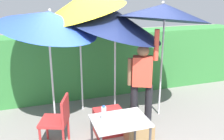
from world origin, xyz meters
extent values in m
plane|color=gray|center=(0.00, 0.00, 0.00)|extent=(24.00, 24.00, 0.00)
cube|color=#38843D|center=(0.00, 1.90, 0.77)|extent=(8.00, 0.70, 1.54)
cylinder|color=silver|center=(-1.09, 0.58, 0.94)|extent=(0.04, 0.04, 1.88)
cone|color=blue|center=(-1.06, 0.60, 2.03)|extent=(1.82, 1.78, 0.84)
sphere|color=silver|center=(-1.03, 0.62, 2.20)|extent=(0.05, 0.05, 0.05)
cylinder|color=silver|center=(1.06, 0.32, 0.99)|extent=(0.04, 0.04, 1.98)
cone|color=#19234C|center=(1.04, 0.34, 2.14)|extent=(1.81, 1.78, 0.68)
sphere|color=silver|center=(1.03, 0.36, 2.31)|extent=(0.05, 0.05, 0.05)
cylinder|color=silver|center=(0.18, 0.65, 0.90)|extent=(0.04, 0.04, 1.81)
cone|color=#19234C|center=(0.20, 0.69, 1.97)|extent=(2.04, 1.98, 1.05)
sphere|color=silver|center=(0.23, 0.73, 2.16)|extent=(0.05, 0.05, 0.05)
cylinder|color=silver|center=(-0.43, 1.06, 1.04)|extent=(0.04, 0.04, 2.08)
cone|color=yellow|center=(-0.43, 1.02, 2.24)|extent=(1.84, 1.82, 0.80)
cylinder|color=black|center=(0.64, -0.01, 0.41)|extent=(0.14, 0.14, 0.82)
cylinder|color=black|center=(0.39, 0.12, 0.41)|extent=(0.14, 0.14, 0.82)
cube|color=#E04C38|center=(0.51, 0.06, 1.10)|extent=(0.42, 0.35, 0.56)
sphere|color=#8C6647|center=(0.51, 0.06, 1.49)|extent=(0.22, 0.22, 0.22)
cylinder|color=#E04C38|center=(0.72, -0.04, 1.60)|extent=(0.12, 0.12, 0.56)
cylinder|color=#8C6647|center=(0.31, 0.15, 1.08)|extent=(0.12, 0.12, 0.52)
cylinder|color=#B72D2D|center=(-1.27, 0.09, 0.22)|extent=(0.04, 0.04, 0.44)
cylinder|color=#B72D2D|center=(-1.41, -0.26, 0.22)|extent=(0.04, 0.04, 0.44)
cylinder|color=#B72D2D|center=(-0.92, -0.04, 0.22)|extent=(0.04, 0.04, 0.44)
cube|color=#B72D2D|center=(-1.16, -0.15, 0.47)|extent=(0.57, 0.57, 0.05)
cube|color=#B72D2D|center=(-0.98, -0.22, 0.69)|extent=(0.19, 0.43, 0.40)
cube|color=red|center=(-0.18, -0.05, 0.23)|extent=(0.51, 0.39, 0.46)
cube|color=#9E7A4C|center=(0.26, -0.44, 0.15)|extent=(0.48, 0.28, 0.30)
cylinder|color=#4C4C51|center=(0.07, -0.69, 0.37)|extent=(0.04, 0.04, 0.73)
cylinder|color=#4C4C51|center=(-0.65, -0.69, 0.37)|extent=(0.04, 0.04, 0.73)
cube|color=silver|center=(-0.29, -0.95, 0.75)|extent=(0.80, 0.60, 0.03)
cylinder|color=silver|center=(-0.52, -0.92, 0.87)|extent=(0.07, 0.07, 0.22)
cylinder|color=#2D60B7|center=(-0.52, -0.92, 0.99)|extent=(0.04, 0.04, 0.02)
camera|label=1|loc=(-1.42, -3.99, 2.56)|focal=40.58mm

